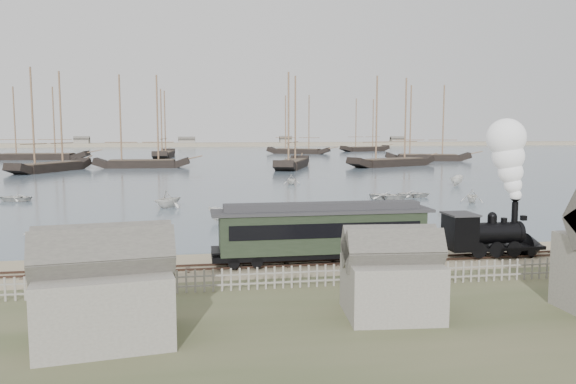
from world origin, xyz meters
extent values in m
plane|color=tan|center=(0.00, 0.00, 0.00)|extent=(600.00, 600.00, 0.00)
cube|color=#495968|center=(0.00, 170.00, 0.03)|extent=(600.00, 336.00, 0.06)
cube|color=#39271F|center=(0.00, -2.50, 0.10)|extent=(120.00, 0.08, 0.12)
cube|color=#39271F|center=(0.00, -1.50, 0.10)|extent=(120.00, 0.08, 0.12)
cube|color=#3D2F27|center=(0.00, -2.00, 0.03)|extent=(120.00, 1.80, 0.06)
cube|color=tan|center=(0.00, 250.00, 0.00)|extent=(500.00, 20.00, 1.80)
cube|color=black|center=(12.58, -2.00, 0.67)|extent=(6.26, 1.84, 0.23)
cylinder|color=black|center=(12.21, -2.00, 1.59)|extent=(3.87, 1.38, 1.38)
cube|color=black|center=(10.19, -2.00, 1.77)|extent=(1.66, 2.02, 2.12)
cube|color=#313134|center=(10.19, -2.00, 2.87)|extent=(1.84, 2.21, 0.11)
cylinder|color=black|center=(13.96, -2.00, 2.83)|extent=(0.40, 0.40, 1.47)
sphere|color=black|center=(12.40, -2.00, 2.66)|extent=(0.59, 0.59, 0.59)
cone|color=black|center=(15.53, -2.00, 0.57)|extent=(1.29, 1.84, 1.84)
cube|color=black|center=(14.61, -2.00, 2.51)|extent=(0.32, 0.32, 0.32)
cube|color=black|center=(1.18, -2.00, 0.69)|extent=(13.51, 2.22, 0.34)
cube|color=black|center=(1.18, -2.00, 2.04)|extent=(12.55, 2.41, 2.41)
cube|color=black|center=(1.18, -3.23, 2.28)|extent=(11.58, 0.06, 0.87)
cube|color=black|center=(1.18, -0.77, 2.28)|extent=(11.58, 0.06, 0.87)
cube|color=#313134|center=(1.18, -2.00, 3.30)|extent=(13.51, 2.61, 0.17)
cube|color=#313134|center=(1.18, -2.00, 3.59)|extent=(12.07, 1.16, 0.43)
imported|color=silver|center=(-12.31, 0.79, 0.35)|extent=(2.48, 3.43, 0.70)
imported|color=silver|center=(-17.71, 9.34, 0.49)|extent=(4.90, 4.22, 0.85)
imported|color=silver|center=(-9.30, 24.80, 0.98)|extent=(4.57, 4.59, 1.83)
imported|color=silver|center=(-4.03, 13.62, 0.74)|extent=(3.46, 3.44, 1.37)
imported|color=silver|center=(19.80, 29.07, 0.46)|extent=(3.23, 4.16, 0.79)
imported|color=silver|center=(24.26, 23.25, 0.82)|extent=(3.71, 3.55, 1.52)
imported|color=silver|center=(31.57, 41.82, 0.80)|extent=(3.86, 3.62, 1.49)
imported|color=silver|center=(-26.96, 33.14, 0.46)|extent=(3.83, 4.55, 0.81)
imported|color=silver|center=(7.89, 47.71, 0.81)|extent=(3.14, 2.80, 1.50)
imported|color=silver|center=(15.94, 27.49, 0.51)|extent=(4.96, 5.38, 0.91)
camera|label=1|loc=(-6.49, -35.04, 8.21)|focal=35.00mm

